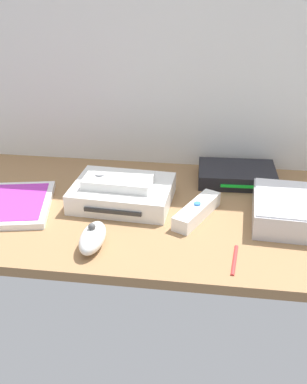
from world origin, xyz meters
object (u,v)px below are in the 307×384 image
at_px(mini_computer, 296,210).
at_px(game_case, 18,204).
at_px(stylus_pen, 235,259).
at_px(game_console, 123,193).
at_px(remote_nunchuk, 93,238).
at_px(remote_classic_pad, 118,181).
at_px(remote_wand, 197,211).
at_px(network_router, 237,175).

bearing_deg(mini_computer, game_case, -178.12).
bearing_deg(stylus_pen, game_console, 142.09).
relative_size(remote_nunchuk, remote_classic_pad, 0.68).
height_order(game_console, remote_nunchuk, remote_nunchuk).
xyz_separation_m(remote_wand, stylus_pen, (0.07, -0.14, -0.01)).
bearing_deg(mini_computer, remote_nunchuk, -159.58).
distance_m(mini_computer, remote_classic_pad, 0.37).
bearing_deg(mini_computer, game_console, 174.57).
xyz_separation_m(network_router, remote_wand, (-0.08, -0.18, -0.00)).
xyz_separation_m(game_case, stylus_pen, (0.46, -0.13, -0.00)).
relative_size(mini_computer, remote_classic_pad, 1.21).
height_order(network_router, remote_nunchuk, remote_nunchuk).
bearing_deg(game_case, game_console, 2.16).
relative_size(game_console, remote_nunchuk, 2.17).
relative_size(game_case, remote_nunchuk, 2.11).
xyz_separation_m(game_console, remote_classic_pad, (-0.01, -0.00, 0.03)).
relative_size(network_router, remote_wand, 1.24).
distance_m(remote_wand, remote_nunchuk, 0.23).
distance_m(game_console, remote_wand, 0.17).
bearing_deg(mini_computer, remote_classic_pad, 175.43).
bearing_deg(remote_classic_pad, remote_nunchuk, -91.73).
relative_size(game_case, network_router, 1.16).
height_order(game_case, remote_classic_pad, remote_classic_pad).
height_order(game_console, stylus_pen, game_console).
relative_size(game_case, stylus_pen, 2.37).
height_order(remote_wand, remote_classic_pad, remote_classic_pad).
bearing_deg(mini_computer, stylus_pen, -129.18).
height_order(game_case, remote_nunchuk, remote_nunchuk).
distance_m(mini_computer, remote_wand, 0.20).
distance_m(game_console, game_case, 0.23).
xyz_separation_m(mini_computer, stylus_pen, (-0.12, -0.15, -0.02)).
distance_m(game_console, remote_classic_pad, 0.03).
bearing_deg(remote_nunchuk, stylus_pen, -0.32).
bearing_deg(remote_wand, remote_classic_pad, -167.88).
bearing_deg(network_router, mini_computer, -58.85).
xyz_separation_m(game_console, stylus_pen, (0.24, -0.19, -0.02)).
height_order(mini_computer, remote_nunchuk, mini_computer).
bearing_deg(stylus_pen, game_case, 163.83).
distance_m(remote_wand, remote_classic_pad, 0.18).
height_order(network_router, stylus_pen, network_router).
bearing_deg(game_console, remote_nunchuk, -93.59).
bearing_deg(remote_classic_pad, remote_wand, -9.72).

